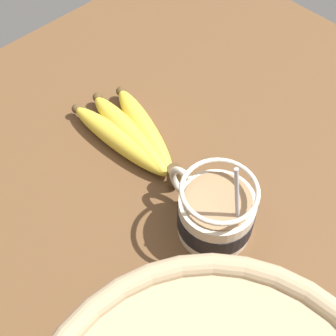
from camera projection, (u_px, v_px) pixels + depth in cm
name	position (u px, v px, depth cm)	size (l,w,h in cm)	color
table	(198.00, 205.00, 64.59)	(92.13, 92.13, 2.96)	brown
coffee_mug	(215.00, 213.00, 57.79)	(12.92, 9.60, 14.60)	beige
banana_bunch	(132.00, 134.00, 68.05)	(21.49, 10.52, 4.02)	#4C381E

